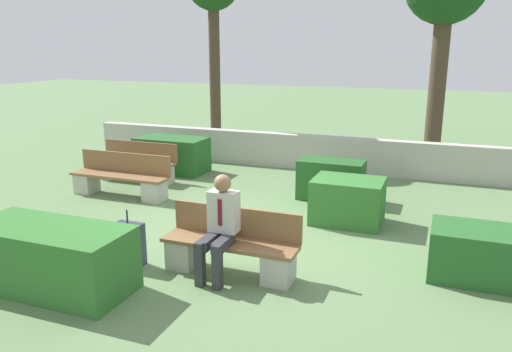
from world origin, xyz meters
name	(u,v)px	position (x,y,z in m)	size (l,w,h in m)	color
ground_plane	(238,239)	(0.00, 0.00, 0.00)	(60.00, 60.00, 0.00)	#607F51
perimeter_wall	(316,153)	(0.00, 4.85, 0.42)	(12.17, 0.30, 0.83)	#B7B2A8
bench_front	(231,249)	(0.39, -1.13, 0.32)	(1.82, 0.48, 0.85)	brown
bench_left_side	(121,180)	(-3.08, 1.28, 0.33)	(2.07, 0.48, 0.85)	brown
bench_right_side	(137,166)	(-3.47, 2.41, 0.33)	(1.85, 0.49, 0.85)	brown
person_seated_man	(220,222)	(0.30, -1.27, 0.74)	(0.38, 0.64, 1.34)	#333338
hedge_block_near_left	(50,258)	(-1.50, -2.33, 0.40)	(2.04, 0.90, 0.80)	#33702D
hedge_block_mid_left	(331,180)	(0.88, 2.58, 0.39)	(1.25, 0.64, 0.78)	#235623
hedge_block_mid_right	(348,201)	(1.44, 1.36, 0.38)	(1.16, 0.87, 0.76)	#33702D
hedge_block_far_left	(172,155)	(-3.16, 3.42, 0.41)	(1.66, 0.88, 0.82)	#286028
suitcase	(129,244)	(-1.00, -1.41, 0.30)	(0.40, 0.24, 0.79)	#282D42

